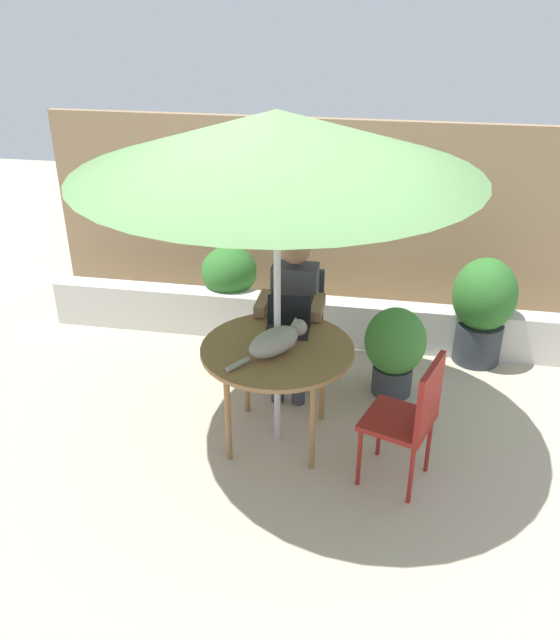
{
  "coord_description": "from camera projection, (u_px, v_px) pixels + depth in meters",
  "views": [
    {
      "loc": [
        0.68,
        -3.7,
        2.91
      ],
      "look_at": [
        0.0,
        0.1,
        0.89
      ],
      "focal_mm": 37.09,
      "sensor_mm": 36.0,
      "label": 1
    }
  ],
  "objects": [
    {
      "name": "ground_plane",
      "position": [
        278.0,
        437.0,
        4.68
      ],
      "size": [
        14.0,
        14.0,
        0.0
      ],
      "primitive_type": "plane",
      "color": "#BCAD93"
    },
    {
      "name": "chair_occupied",
      "position": [
        296.0,
        317.0,
        5.16
      ],
      "size": [
        0.4,
        0.4,
        0.91
      ],
      "color": "#33383F",
      "rests_on": "ground"
    },
    {
      "name": "potted_plant_near_fence",
      "position": [
        483.0,
        306.0,
        5.39
      ],
      "size": [
        0.52,
        0.52,
        0.92
      ],
      "color": "#33383D",
      "rests_on": "ground"
    },
    {
      "name": "planter_wall_low",
      "position": [
        306.0,
        319.0,
        5.84
      ],
      "size": [
        4.66,
        0.2,
        0.41
      ],
      "primitive_type": "cube",
      "color": "beige",
      "rests_on": "ground"
    },
    {
      "name": "cat",
      "position": [
        277.0,
        341.0,
        4.25
      ],
      "size": [
        0.45,
        0.53,
        0.17
      ],
      "color": "gray",
      "rests_on": "patio_table"
    },
    {
      "name": "patio_umbrella",
      "position": [
        277.0,
        142.0,
        3.72
      ],
      "size": [
        2.39,
        2.39,
        2.25
      ],
      "color": "#B7B7BC",
      "rests_on": "ground"
    },
    {
      "name": "fence_back",
      "position": [
        320.0,
        215.0,
        6.22
      ],
      "size": [
        5.18,
        0.08,
        1.79
      ],
      "primitive_type": "cube",
      "color": "#937756",
      "rests_on": "ground"
    },
    {
      "name": "laptop",
      "position": [
        288.0,
        320.0,
        4.54
      ],
      "size": [
        0.31,
        0.27,
        0.21
      ],
      "color": "black",
      "rests_on": "patio_table"
    },
    {
      "name": "potted_plant_by_chair",
      "position": [
        229.0,
        280.0,
        6.01
      ],
      "size": [
        0.5,
        0.5,
        0.76
      ],
      "color": "#33383D",
      "rests_on": "ground"
    },
    {
      "name": "potted_plant_corner",
      "position": [
        395.0,
        347.0,
        5.01
      ],
      "size": [
        0.47,
        0.47,
        0.72
      ],
      "color": "#33383D",
      "rests_on": "ground"
    },
    {
      "name": "person_seated",
      "position": [
        293.0,
        306.0,
        4.94
      ],
      "size": [
        0.48,
        0.48,
        1.25
      ],
      "color": "#3F3F47",
      "rests_on": "ground"
    },
    {
      "name": "chair_empty",
      "position": [
        412.0,
        413.0,
        4.02
      ],
      "size": [
        0.51,
        0.51,
        0.91
      ],
      "color": "maroon",
      "rests_on": "ground"
    },
    {
      "name": "patio_table",
      "position": [
        277.0,
        355.0,
        4.37
      ],
      "size": [
        1.02,
        1.02,
        0.74
      ],
      "color": "olive",
      "rests_on": "ground"
    }
  ]
}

